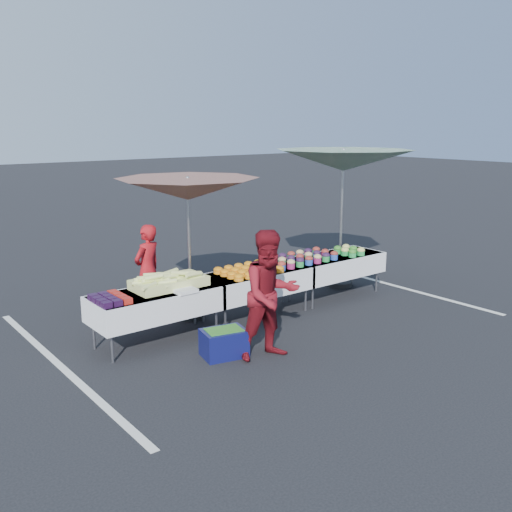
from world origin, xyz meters
TOP-DOWN VIEW (x-y plane):
  - ground at (0.00, 0.00)m, footprint 80.00×80.00m
  - stripe_left at (-3.20, 0.00)m, footprint 0.10×5.00m
  - stripe_right at (3.20, 0.00)m, footprint 0.10×5.00m
  - table_left at (-1.80, 0.00)m, footprint 1.86×0.81m
  - table_center at (0.00, 0.00)m, footprint 1.86×0.81m
  - table_right at (1.80, 0.00)m, footprint 1.86×0.81m
  - berry_punnets at (-2.51, -0.06)m, footprint 0.40×0.54m
  - corn_pile at (-1.56, 0.04)m, footprint 1.16×0.57m
  - plastic_bags at (-1.50, -0.30)m, footprint 0.30×0.25m
  - carrot_bowls at (-0.15, -0.01)m, footprint 0.95×0.69m
  - potato_cups at (0.95, 0.00)m, footprint 1.34×0.58m
  - bean_baskets at (2.06, -0.10)m, footprint 0.36×0.50m
  - vendor at (-1.30, 1.17)m, footprint 0.63×0.53m
  - customer at (-0.89, -1.43)m, footprint 0.94×0.79m
  - umbrella_left at (-0.87, 0.58)m, footprint 2.62×2.62m
  - umbrella_right at (2.36, 0.40)m, footprint 3.03×3.03m
  - storage_bin at (-1.35, -1.02)m, footprint 0.65×0.54m

SIDE VIEW (x-z plane):
  - ground at x=0.00m, z-range 0.00..0.00m
  - stripe_left at x=-3.20m, z-range 0.00..0.00m
  - stripe_right at x=3.20m, z-range 0.00..0.00m
  - storage_bin at x=-1.35m, z-range 0.01..0.38m
  - table_left at x=-1.80m, z-range 0.21..0.96m
  - table_center at x=0.00m, z-range 0.21..0.96m
  - table_right at x=1.80m, z-range 0.21..0.96m
  - vendor at x=-1.30m, z-range 0.00..1.49m
  - plastic_bags at x=-1.50m, z-range 0.75..0.80m
  - berry_punnets at x=-2.51m, z-range 0.75..0.83m
  - carrot_bowls at x=-0.15m, z-range 0.75..0.85m
  - bean_baskets at x=2.06m, z-range 0.75..0.90m
  - potato_cups at x=0.95m, z-range 0.75..0.91m
  - corn_pile at x=-1.56m, z-range 0.71..0.97m
  - customer at x=-0.89m, z-range 0.00..1.73m
  - umbrella_left at x=-0.87m, z-range 0.92..3.19m
  - umbrella_right at x=2.36m, z-range 1.06..3.68m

